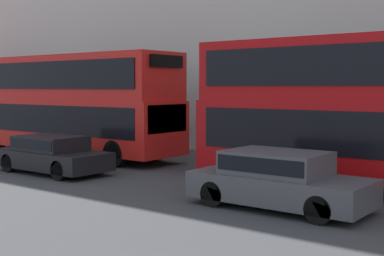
% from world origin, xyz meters
% --- Properties ---
extents(bus_leading, '(2.59, 10.32, 4.36)m').
position_xyz_m(bus_leading, '(1.60, 6.46, 2.40)').
color(bus_leading, '#B20C0F').
rests_on(bus_leading, ground).
extents(bus_second_in_queue, '(2.59, 10.88, 4.25)m').
position_xyz_m(bus_second_in_queue, '(1.60, 19.32, 2.35)').
color(bus_second_in_queue, red).
rests_on(bus_second_in_queue, ground).
extents(car_dark_sedan, '(1.89, 4.37, 1.40)m').
position_xyz_m(car_dark_sedan, '(-1.80, 7.48, 0.74)').
color(car_dark_sedan, '#47474C').
rests_on(car_dark_sedan, ground).
extents(car_hatchback, '(1.84, 4.27, 1.28)m').
position_xyz_m(car_hatchback, '(-1.80, 16.23, 0.68)').
color(car_hatchback, black).
rests_on(car_hatchback, ground).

